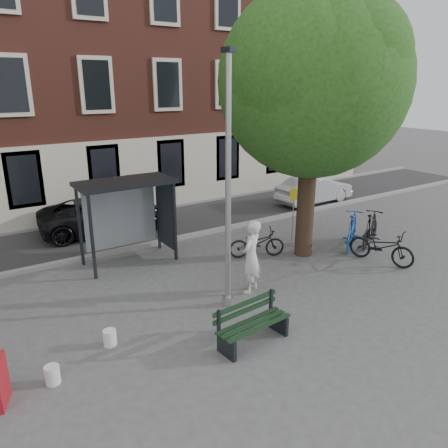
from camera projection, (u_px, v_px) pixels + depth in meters
The scene contains 19 objects.
ground at pixel (228, 305), 11.10m from camera, with size 90.00×90.00×0.00m, color #4C4C4F.
road at pixel (125, 231), 16.65m from camera, with size 40.00×4.00×0.01m, color #28282B.
curb_near at pixel (147, 245), 15.05m from camera, with size 40.00×0.25×0.12m, color gray.
curb_far at pixel (107, 217), 18.22m from camera, with size 40.00×0.25×0.12m, color gray.
building_row at pixel (64, 44), 19.26m from camera, with size 30.00×8.00×14.00m, color brown.
lamppost at pixel (228, 199), 10.25m from camera, with size 0.28×0.35×6.11m.
tree_right at pixel (317, 74), 12.58m from camera, with size 5.76×5.60×8.20m.
bus_shelter at pixel (137, 201), 13.45m from camera, with size 2.85×1.45×2.62m.
painter at pixel (251, 257), 11.53m from camera, with size 0.73×0.48×2.01m, color silver.
bench at pixel (252, 325), 9.38m from camera, with size 1.80×0.73×0.90m.
bike_a at pixel (257, 243), 14.03m from camera, with size 0.63×1.80×0.95m, color black.
bike_b at pixel (352, 230), 14.78m from camera, with size 0.59×2.08×1.25m, color #1B4D99.
bike_c at pixel (382, 246), 13.57m from camera, with size 0.72×2.06×1.08m, color black.
bike_d at pixel (371, 229), 14.99m from camera, with size 0.56×2.00×1.20m, color black.
car_dark at pixel (105, 214), 16.40m from camera, with size 2.21×4.80×1.33m, color black.
car_silver at pixel (315, 189), 20.36m from camera, with size 1.36×3.89×1.28m, color #B1B4B9.
bucket_a at pixel (110, 338), 9.34m from camera, with size 0.28×0.28×0.36m, color white.
bucket_c at pixel (52, 375), 8.15m from camera, with size 0.28×0.28×0.36m, color silver.
notice_sign at pixel (294, 203), 15.21m from camera, with size 0.33×0.10×1.91m.
Camera 1 is at (-5.57, -8.22, 5.38)m, focal length 35.00 mm.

